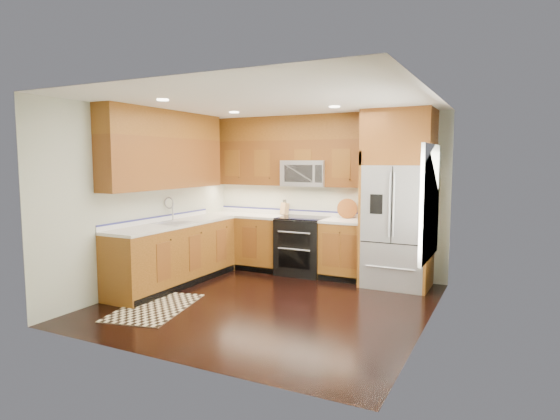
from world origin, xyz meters
The scene contains 16 objects.
ground centered at (0.00, 0.00, 0.00)m, with size 4.00×4.00×0.00m, color black.
wall_back centered at (0.00, 2.00, 1.30)m, with size 4.00×0.02×2.60m, color beige.
wall_left centered at (-2.00, 0.00, 1.30)m, with size 0.02×4.00×2.60m, color beige.
wall_right centered at (2.00, 0.00, 1.30)m, with size 0.02×4.00×2.60m, color beige.
window centered at (1.98, 0.20, 1.40)m, with size 0.04×1.10×1.30m.
base_cabinets centered at (-1.23, 0.90, 0.45)m, with size 2.85×3.00×0.90m.
countertop centered at (-1.09, 1.01, 0.92)m, with size 2.86×3.01×0.04m.
upper_cabinets centered at (-1.15, 1.09, 2.02)m, with size 2.85×3.00×1.15m.
range centered at (-0.25, 1.67, 0.47)m, with size 0.76×0.67×0.95m.
microwave centered at (-0.25, 1.80, 1.66)m, with size 0.76×0.40×0.42m.
refrigerator centered at (1.30, 1.63, 1.30)m, with size 0.98×0.75×2.60m.
sink_faucet centered at (-1.73, 0.23, 0.99)m, with size 0.54×0.44×0.37m.
rug centered at (-1.20, -0.82, 0.01)m, with size 0.80×1.33×0.01m, color black.
knife_block centered at (-0.69, 1.90, 1.05)m, with size 0.11×0.14×0.26m.
utensil_crock centered at (0.75, 1.86, 1.05)m, with size 0.14×0.14×0.31m.
cutting_board centered at (0.44, 1.89, 0.95)m, with size 0.32×0.32×0.02m, color brown.
Camera 1 is at (2.83, -5.28, 1.86)m, focal length 30.00 mm.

